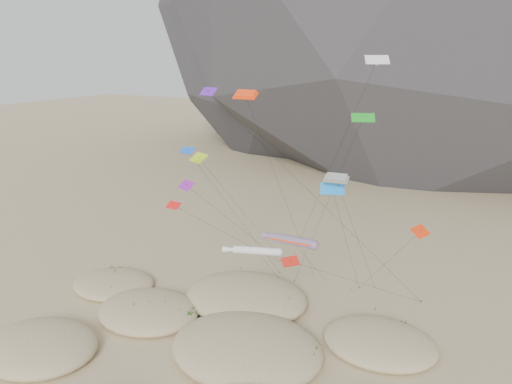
{
  "coord_description": "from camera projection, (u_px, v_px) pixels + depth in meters",
  "views": [
    {
      "loc": [
        23.22,
        -34.55,
        29.99
      ],
      "look_at": [
        -1.21,
        12.0,
        15.25
      ],
      "focal_mm": 35.0,
      "sensor_mm": 36.0,
      "label": 1
    }
  ],
  "objects": [
    {
      "name": "dunes",
      "position": [
        213.0,
        348.0,
        51.29
      ],
      "size": [
        48.68,
        37.14,
        3.8
      ],
      "color": "#CCB789",
      "rests_on": "ground"
    },
    {
      "name": "orange_parafoil",
      "position": [
        246.0,
        97.0,
        56.74
      ],
      "size": [
        6.69,
        10.65,
        25.92
      ],
      "color": "#F7380D",
      "rests_on": "ground"
    },
    {
      "name": "dune_grass",
      "position": [
        210.0,
        339.0,
        52.55
      ],
      "size": [
        42.34,
        28.9,
        1.48
      ],
      "color": "black",
      "rests_on": "ground"
    },
    {
      "name": "multi_parafoil",
      "position": [
        337.0,
        180.0,
        46.73
      ],
      "size": [
        2.36,
        17.71,
        19.13
      ],
      "color": "#F8441A",
      "rests_on": "ground"
    },
    {
      "name": "ground",
      "position": [
        209.0,
        376.0,
        47.94
      ],
      "size": [
        500.0,
        500.0,
        0.0
      ],
      "primitive_type": "plane",
      "color": "#CCB789",
      "rests_on": "ground"
    },
    {
      "name": "white_tube_kite",
      "position": [
        254.0,
        251.0,
        53.58
      ],
      "size": [
        6.75,
        12.59,
        10.12
      ],
      "color": "silver",
      "rests_on": "ground"
    },
    {
      "name": "kite_stakes",
      "position": [
        323.0,
        283.0,
        66.78
      ],
      "size": [
        24.94,
        6.61,
        0.3
      ],
      "color": "#3F2D1E",
      "rests_on": "ground"
    },
    {
      "name": "delta_kites",
      "position": [
        279.0,
        166.0,
        52.04
      ],
      "size": [
        28.84,
        22.83,
        29.71
      ],
      "color": "#189E1E",
      "rests_on": "ground"
    },
    {
      "name": "rainbow_tube_kite",
      "position": [
        291.0,
        240.0,
        50.82
      ],
      "size": [
        7.03,
        17.02,
        12.31
      ],
      "color": "#ED4419",
      "rests_on": "ground"
    }
  ]
}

